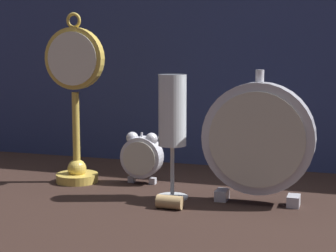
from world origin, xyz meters
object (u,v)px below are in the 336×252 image
mantel_clock_silver (258,139)px  wine_cork (170,202)px  champagne_flute (172,118)px  pocket_watch_on_stand (75,101)px  alarm_clock_twin_bell (142,155)px

mantel_clock_silver → wine_cork: bearing=-149.6°
champagne_flute → pocket_watch_on_stand: bearing=165.9°
pocket_watch_on_stand → champagne_flute: 0.22m
mantel_clock_silver → alarm_clock_twin_bell: bearing=162.9°
mantel_clock_silver → champagne_flute: 0.15m
alarm_clock_twin_bell → champagne_flute: (0.09, -0.08, 0.08)m
champagne_flute → wine_cork: (0.02, -0.07, -0.13)m
alarm_clock_twin_bell → wine_cork: alarm_clock_twin_bell is taller
alarm_clock_twin_bell → mantel_clock_silver: mantel_clock_silver is taller
alarm_clock_twin_bell → wine_cork: bearing=-54.8°
pocket_watch_on_stand → alarm_clock_twin_bell: (0.12, 0.03, -0.10)m
pocket_watch_on_stand → alarm_clock_twin_bell: size_ratio=3.27×
wine_cork → alarm_clock_twin_bell: bearing=125.2°
champagne_flute → mantel_clock_silver: bearing=4.0°
champagne_flute → alarm_clock_twin_bell: bearing=136.9°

